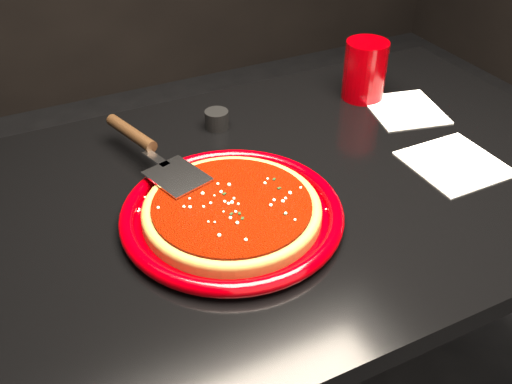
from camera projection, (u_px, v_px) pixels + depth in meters
table at (297, 310)px, 1.30m from camera, size 1.20×0.80×0.75m
plate at (232, 214)px, 0.96m from camera, size 0.39×0.39×0.03m
pizza_crust at (232, 212)px, 0.96m from camera, size 0.31×0.31×0.02m
pizza_crust_rim at (232, 208)px, 0.95m from camera, size 0.31×0.31×0.02m
pizza_sauce at (232, 206)px, 0.95m from camera, size 0.27×0.27×0.01m
parmesan_dusting at (232, 202)px, 0.95m from camera, size 0.26×0.26×0.01m
basil_flecks at (232, 203)px, 0.95m from camera, size 0.24×0.24×0.00m
pizza_server at (153, 150)px, 1.06m from camera, size 0.20×0.37×0.03m
cup at (365, 70)px, 1.29m from camera, size 0.13×0.13×0.13m
napkin_a at (455, 163)px, 1.11m from camera, size 0.17×0.17×0.00m
napkin_b at (405, 110)px, 1.28m from camera, size 0.18×0.19×0.00m
ramekin at (217, 119)px, 1.21m from camera, size 0.06×0.06×0.04m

